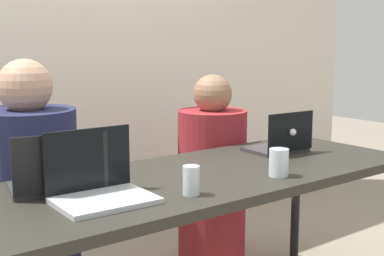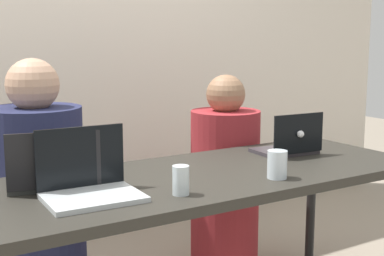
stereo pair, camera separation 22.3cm
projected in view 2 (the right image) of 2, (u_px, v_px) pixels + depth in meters
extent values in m
cube|color=silver|center=(79.00, 29.00, 3.27)|extent=(5.14, 0.10, 2.69)
cube|color=#2C2A24|center=(201.00, 178.00, 2.21)|extent=(1.98, 0.73, 0.04)
cylinder|color=black|center=(311.00, 207.00, 3.02)|extent=(0.05, 0.05, 0.70)
cylinder|color=#23274A|center=(39.00, 214.00, 2.45)|extent=(0.47, 0.47, 0.99)
sphere|color=tan|center=(33.00, 85.00, 2.35)|extent=(0.24, 0.24, 0.24)
cylinder|color=maroon|center=(225.00, 190.00, 3.00)|extent=(0.48, 0.48, 0.90)
sphere|color=#997051|center=(226.00, 94.00, 2.91)|extent=(0.21, 0.21, 0.21)
cube|color=#363937|center=(53.00, 182.00, 2.03)|extent=(0.37, 0.29, 0.02)
cube|color=black|center=(54.00, 160.00, 1.91)|extent=(0.33, 0.08, 0.21)
sphere|color=white|center=(54.00, 161.00, 1.89)|extent=(0.04, 0.04, 0.04)
cube|color=silver|center=(93.00, 198.00, 1.84)|extent=(0.33, 0.25, 0.02)
cube|color=black|center=(81.00, 157.00, 1.92)|extent=(0.33, 0.02, 0.22)
sphere|color=white|center=(79.00, 156.00, 1.94)|extent=(0.04, 0.04, 0.04)
cube|color=#393339|center=(284.00, 151.00, 2.60)|extent=(0.29, 0.22, 0.02)
cube|color=black|center=(299.00, 134.00, 2.49)|extent=(0.28, 0.03, 0.19)
sphere|color=white|center=(301.00, 134.00, 2.48)|extent=(0.03, 0.03, 0.03)
cylinder|color=silver|center=(181.00, 180.00, 1.90)|extent=(0.06, 0.06, 0.11)
cylinder|color=silver|center=(181.00, 187.00, 1.90)|extent=(0.05, 0.05, 0.06)
cylinder|color=silver|center=(277.00, 164.00, 2.12)|extent=(0.08, 0.08, 0.11)
cylinder|color=silver|center=(277.00, 171.00, 2.12)|extent=(0.07, 0.07, 0.06)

